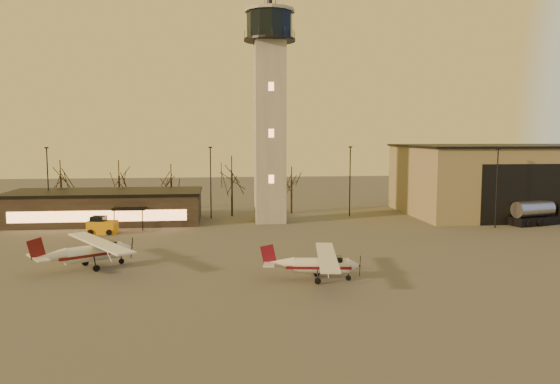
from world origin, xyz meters
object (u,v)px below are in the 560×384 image
(hangar, at_px, (507,179))
(terminal, at_px, (106,207))
(cessna_front, at_px, (322,268))
(control_tower, at_px, (270,101))
(fuel_truck, at_px, (539,215))
(cessna_rear, at_px, (96,255))
(service_cart, at_px, (102,227))

(hangar, height_order, terminal, hangar)
(cessna_front, bearing_deg, control_tower, 101.06)
(cessna_front, distance_m, fuel_truck, 41.51)
(cessna_rear, relative_size, fuel_truck, 1.23)
(control_tower, distance_m, fuel_truck, 38.73)
(terminal, relative_size, cessna_front, 2.35)
(cessna_front, xyz_separation_m, cessna_rear, (-19.27, 6.37, 0.12))
(hangar, bearing_deg, fuel_truck, -94.74)
(cessna_rear, height_order, fuel_truck, cessna_rear)
(hangar, relative_size, fuel_truck, 3.42)
(fuel_truck, distance_m, service_cart, 56.00)
(service_cart, bearing_deg, cessna_front, -37.79)
(hangar, height_order, cessna_rear, hangar)
(terminal, distance_m, cessna_front, 39.87)
(hangar, relative_size, cessna_front, 2.83)
(terminal, distance_m, cessna_rear, 26.20)
(cessna_front, xyz_separation_m, service_cart, (-22.29, 23.61, -0.21))
(hangar, height_order, cessna_front, hangar)
(hangar, distance_m, fuel_truck, 10.75)
(hangar, xyz_separation_m, cessna_rear, (-53.80, -27.84, -4.02))
(terminal, height_order, service_cart, terminal)
(hangar, distance_m, cessna_rear, 60.71)
(cessna_front, relative_size, service_cart, 3.03)
(terminal, bearing_deg, control_tower, -5.15)
(control_tower, height_order, terminal, control_tower)
(control_tower, distance_m, hangar, 37.90)
(control_tower, relative_size, cessna_rear, 2.97)
(service_cart, bearing_deg, fuel_truck, 9.50)
(cessna_front, relative_size, cessna_rear, 0.98)
(control_tower, height_order, hangar, control_tower)
(cessna_front, bearing_deg, cessna_rear, 169.98)
(hangar, bearing_deg, control_tower, -173.69)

